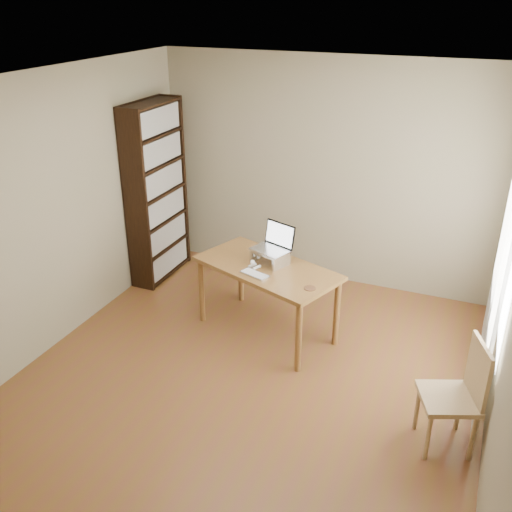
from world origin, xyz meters
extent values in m
cube|color=brown|center=(0.00, 0.00, -0.01)|extent=(4.00, 4.50, 0.02)
cube|color=white|center=(0.00, 0.00, 2.61)|extent=(4.00, 4.50, 0.02)
cube|color=#87815B|center=(0.00, 2.26, 1.30)|extent=(4.00, 0.02, 2.60)
cube|color=#87815B|center=(0.00, -2.26, 1.30)|extent=(4.00, 0.02, 2.60)
cube|color=#87815B|center=(-2.01, 0.00, 1.30)|extent=(0.02, 4.50, 2.60)
cube|color=black|center=(-1.84, 1.12, 1.05)|extent=(0.30, 0.04, 2.10)
cube|color=black|center=(-1.84, 1.98, 1.05)|extent=(0.30, 0.04, 2.10)
cube|color=black|center=(-1.98, 1.55, 1.05)|extent=(0.02, 0.90, 2.10)
cube|color=black|center=(-1.84, 1.55, 0.03)|extent=(0.30, 0.84, 0.02)
cube|color=black|center=(-1.81, 1.55, 0.20)|extent=(0.20, 0.78, 0.28)
cube|color=black|center=(-1.84, 1.55, 0.37)|extent=(0.30, 0.84, 0.03)
cube|color=black|center=(-1.81, 1.55, 0.54)|extent=(0.20, 0.78, 0.28)
cube|color=black|center=(-1.84, 1.55, 0.71)|extent=(0.30, 0.84, 0.02)
cube|color=black|center=(-1.81, 1.55, 0.88)|extent=(0.20, 0.78, 0.28)
cube|color=black|center=(-1.84, 1.55, 1.05)|extent=(0.30, 0.84, 0.02)
cube|color=black|center=(-1.81, 1.55, 1.22)|extent=(0.20, 0.78, 0.28)
cube|color=black|center=(-1.84, 1.55, 1.39)|extent=(0.30, 0.84, 0.02)
cube|color=black|center=(-1.81, 1.55, 1.56)|extent=(0.20, 0.78, 0.28)
cube|color=black|center=(-1.84, 1.55, 1.73)|extent=(0.30, 0.84, 0.02)
cube|color=black|center=(-1.81, 1.55, 1.90)|extent=(0.20, 0.78, 0.28)
cube|color=black|center=(-1.84, 1.55, 2.07)|extent=(0.30, 0.84, 0.03)
cube|color=white|center=(1.92, 0.25, 1.15)|extent=(0.03, 0.70, 2.20)
cube|color=white|center=(1.92, 1.35, 1.15)|extent=(0.03, 0.70, 2.20)
cube|color=brown|center=(-0.15, 0.81, 0.73)|extent=(1.57, 1.15, 0.04)
cylinder|color=brown|center=(-0.80, 1.11, 0.35)|extent=(0.06, 0.06, 0.71)
cylinder|color=brown|center=(0.50, 1.11, 0.35)|extent=(0.06, 0.06, 0.71)
cylinder|color=brown|center=(-0.80, 0.52, 0.35)|extent=(0.06, 0.06, 0.71)
cylinder|color=brown|center=(0.50, 0.52, 0.35)|extent=(0.06, 0.06, 0.71)
cube|color=silver|center=(-0.29, 0.89, 0.81)|extent=(0.03, 0.25, 0.12)
cube|color=silver|center=(0.00, 0.89, 0.81)|extent=(0.03, 0.25, 0.12)
cube|color=silver|center=(-0.15, 0.89, 0.88)|extent=(0.32, 0.25, 0.01)
cube|color=silver|center=(-0.15, 0.89, 0.89)|extent=(0.42, 0.35, 0.02)
cube|color=black|center=(-0.15, 1.04, 1.01)|extent=(0.35, 0.17, 0.24)
cube|color=white|center=(-0.15, 1.03, 1.01)|extent=(0.32, 0.15, 0.20)
cube|color=silver|center=(-0.18, 0.59, 0.76)|extent=(0.31, 0.21, 0.02)
cube|color=silver|center=(-0.18, 0.59, 0.77)|extent=(0.29, 0.18, 0.00)
cylinder|color=#57311E|center=(0.38, 0.54, 0.75)|extent=(0.11, 0.11, 0.01)
ellipsoid|color=#443B35|center=(-0.19, 0.92, 0.82)|extent=(0.17, 0.38, 0.13)
ellipsoid|color=#443B35|center=(-0.19, 1.03, 0.81)|extent=(0.15, 0.16, 0.12)
ellipsoid|color=#443B35|center=(-0.19, 0.73, 0.84)|extent=(0.10, 0.10, 0.09)
ellipsoid|color=white|center=(-0.19, 0.77, 0.80)|extent=(0.09, 0.09, 0.08)
sphere|color=white|center=(-0.19, 0.70, 0.82)|extent=(0.04, 0.04, 0.04)
cone|color=#443B35|center=(-0.21, 0.74, 0.88)|extent=(0.03, 0.04, 0.04)
cone|color=#443B35|center=(-0.16, 0.74, 0.88)|extent=(0.03, 0.04, 0.04)
cylinder|color=white|center=(-0.22, 0.72, 0.77)|extent=(0.03, 0.09, 0.03)
cylinder|color=white|center=(-0.16, 0.72, 0.77)|extent=(0.03, 0.09, 0.03)
cylinder|color=#443B35|center=(-0.10, 1.05, 0.77)|extent=(0.13, 0.20, 0.03)
cube|color=tan|center=(1.70, -0.14, 0.44)|extent=(0.53, 0.53, 0.04)
cylinder|color=tan|center=(1.54, -0.31, 0.22)|extent=(0.04, 0.04, 0.44)
cylinder|color=tan|center=(1.86, -0.31, 0.22)|extent=(0.04, 0.04, 0.44)
cylinder|color=tan|center=(1.54, 0.02, 0.22)|extent=(0.04, 0.04, 0.44)
cylinder|color=tan|center=(1.86, 0.02, 0.22)|extent=(0.04, 0.04, 0.44)
cube|color=tan|center=(1.88, -0.14, 0.68)|extent=(0.17, 0.37, 0.48)
camera|label=1|loc=(1.69, -3.83, 3.22)|focal=40.00mm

